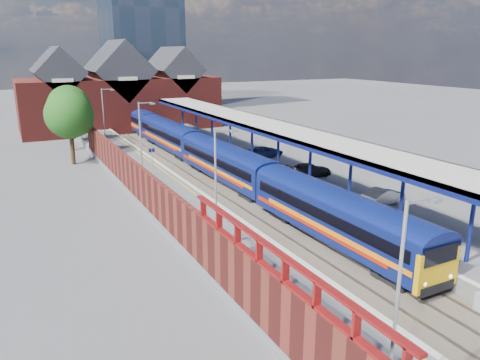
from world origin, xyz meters
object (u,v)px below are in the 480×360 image
at_px(train, 195,146).
at_px(lamp_post_c, 142,137).
at_px(lamp_post_a, 401,291).
at_px(parked_car_dark, 309,170).
at_px(parked_car_silver, 383,197).
at_px(lamp_post_d, 105,115).
at_px(platform_sign, 152,157).
at_px(parked_car_blue, 265,152).
at_px(lamp_post_b, 218,182).

distance_m(train, lamp_post_c, 11.39).
bearing_deg(lamp_post_a, parked_car_dark, 60.51).
distance_m(parked_car_silver, parked_car_dark, 9.16).
distance_m(lamp_post_c, lamp_post_d, 16.00).
relative_size(lamp_post_d, platform_sign, 2.80).
bearing_deg(parked_car_dark, lamp_post_c, 68.83).
height_order(lamp_post_c, parked_car_blue, lamp_post_c).
bearing_deg(parked_car_silver, parked_car_blue, -11.22).
bearing_deg(train, parked_car_silver, -74.02).
xyz_separation_m(parked_car_silver, parked_car_dark, (-0.24, 9.16, -0.02)).
bearing_deg(lamp_post_c, parked_car_blue, 14.40).
distance_m(platform_sign, parked_car_blue, 13.21).
distance_m(lamp_post_c, platform_sign, 3.34).
relative_size(lamp_post_b, lamp_post_d, 1.00).
relative_size(lamp_post_a, lamp_post_d, 1.00).
bearing_deg(lamp_post_c, train, 44.52).
distance_m(lamp_post_b, platform_sign, 18.20).
bearing_deg(lamp_post_b, parked_car_blue, 53.80).
distance_m(lamp_post_d, platform_sign, 14.25).
xyz_separation_m(lamp_post_c, platform_sign, (1.36, 2.00, -2.30)).
bearing_deg(lamp_post_a, platform_sign, 87.56).
height_order(lamp_post_c, parked_car_silver, lamp_post_c).
relative_size(lamp_post_a, platform_sign, 2.80).
height_order(lamp_post_a, platform_sign, lamp_post_a).
xyz_separation_m(lamp_post_a, lamp_post_d, (0.00, 46.00, 0.00)).
height_order(lamp_post_b, platform_sign, lamp_post_b).
height_order(lamp_post_b, lamp_post_c, same).
height_order(train, parked_car_dark, train).
xyz_separation_m(lamp_post_c, parked_car_dark, (13.97, -5.30, -3.37)).
distance_m(train, platform_sign, 8.68).
xyz_separation_m(lamp_post_b, parked_car_silver, (14.21, 1.54, -3.35)).
bearing_deg(train, platform_sign, -138.59).
relative_size(train, lamp_post_c, 9.42).
xyz_separation_m(lamp_post_a, parked_car_dark, (13.97, 24.70, -3.37)).
bearing_deg(lamp_post_a, train, 78.24).
bearing_deg(lamp_post_b, lamp_post_a, -90.00).
relative_size(parked_car_silver, parked_car_dark, 0.90).
distance_m(platform_sign, parked_car_dark, 14.61).
height_order(lamp_post_d, platform_sign, lamp_post_d).
xyz_separation_m(lamp_post_d, parked_car_blue, (14.42, -12.30, -3.41)).
xyz_separation_m(lamp_post_b, parked_car_blue, (14.42, 19.70, -3.41)).
bearing_deg(train, lamp_post_b, -108.32).
bearing_deg(parked_car_blue, lamp_post_b, 138.65).
distance_m(parked_car_dark, parked_car_blue, 9.02).
distance_m(lamp_post_a, parked_car_blue, 36.82).
distance_m(lamp_post_a, lamp_post_b, 14.00).
bearing_deg(lamp_post_c, lamp_post_a, -90.00).
bearing_deg(lamp_post_c, parked_car_dark, -20.79).
bearing_deg(parked_car_blue, parked_car_silver, 174.19).
bearing_deg(platform_sign, parked_car_silver, -52.03).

